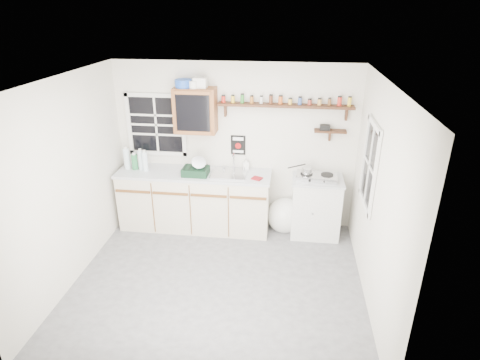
{
  "coord_description": "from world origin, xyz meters",
  "views": [
    {
      "loc": [
        0.8,
        -4.08,
        3.23
      ],
      "look_at": [
        0.21,
        0.55,
        1.17
      ],
      "focal_mm": 30.0,
      "sensor_mm": 36.0,
      "label": 1
    }
  ],
  "objects_px": {
    "spice_shelf": "(285,105)",
    "dish_rack": "(197,169)",
    "upper_cabinet": "(195,111)",
    "hotplate": "(317,177)",
    "right_cabinet": "(316,206)",
    "main_cabinet": "(195,200)"
  },
  "relations": [
    {
      "from": "main_cabinet",
      "to": "hotplate",
      "type": "bearing_deg",
      "value": 0.17
    },
    {
      "from": "right_cabinet",
      "to": "spice_shelf",
      "type": "xyz_separation_m",
      "value": [
        -0.52,
        0.19,
        1.48
      ]
    },
    {
      "from": "hotplate",
      "to": "right_cabinet",
      "type": "bearing_deg",
      "value": 44.73
    },
    {
      "from": "main_cabinet",
      "to": "upper_cabinet",
      "type": "height_order",
      "value": "upper_cabinet"
    },
    {
      "from": "dish_rack",
      "to": "upper_cabinet",
      "type": "bearing_deg",
      "value": 99.1
    },
    {
      "from": "upper_cabinet",
      "to": "dish_rack",
      "type": "xyz_separation_m",
      "value": [
        0.03,
        -0.23,
        -0.81
      ]
    },
    {
      "from": "spice_shelf",
      "to": "main_cabinet",
      "type": "bearing_deg",
      "value": -170.8
    },
    {
      "from": "main_cabinet",
      "to": "spice_shelf",
      "type": "distance_m",
      "value": 1.98
    },
    {
      "from": "right_cabinet",
      "to": "upper_cabinet",
      "type": "height_order",
      "value": "upper_cabinet"
    },
    {
      "from": "upper_cabinet",
      "to": "hotplate",
      "type": "height_order",
      "value": "upper_cabinet"
    },
    {
      "from": "right_cabinet",
      "to": "spice_shelf",
      "type": "distance_m",
      "value": 1.58
    },
    {
      "from": "spice_shelf",
      "to": "hotplate",
      "type": "height_order",
      "value": "spice_shelf"
    },
    {
      "from": "spice_shelf",
      "to": "dish_rack",
      "type": "relative_size",
      "value": 5.04
    },
    {
      "from": "main_cabinet",
      "to": "upper_cabinet",
      "type": "bearing_deg",
      "value": 76.32
    },
    {
      "from": "upper_cabinet",
      "to": "spice_shelf",
      "type": "bearing_deg",
      "value": 3.09
    },
    {
      "from": "upper_cabinet",
      "to": "spice_shelf",
      "type": "distance_m",
      "value": 1.29
    },
    {
      "from": "upper_cabinet",
      "to": "spice_shelf",
      "type": "relative_size",
      "value": 0.34
    },
    {
      "from": "main_cabinet",
      "to": "dish_rack",
      "type": "distance_m",
      "value": 0.56
    },
    {
      "from": "upper_cabinet",
      "to": "dish_rack",
      "type": "distance_m",
      "value": 0.85
    },
    {
      "from": "spice_shelf",
      "to": "hotplate",
      "type": "bearing_deg",
      "value": -22.68
    },
    {
      "from": "right_cabinet",
      "to": "spice_shelf",
      "type": "height_order",
      "value": "spice_shelf"
    },
    {
      "from": "spice_shelf",
      "to": "hotplate",
      "type": "xyz_separation_m",
      "value": [
        0.5,
        -0.21,
        -0.98
      ]
    }
  ]
}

